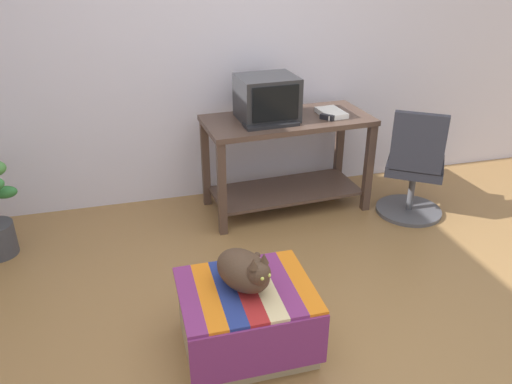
# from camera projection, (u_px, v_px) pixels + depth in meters

# --- Properties ---
(ground_plane) EXTENTS (14.00, 14.00, 0.00)m
(ground_plane) POSITION_uv_depth(u_px,v_px,m) (297.00, 351.00, 2.75)
(ground_plane) COLOR olive
(back_wall) EXTENTS (8.00, 0.10, 2.60)m
(back_wall) POSITION_uv_depth(u_px,v_px,m) (216.00, 39.00, 3.94)
(back_wall) COLOR silver
(back_wall) RESTS_ON ground_plane
(desk) EXTENTS (1.32, 0.66, 0.77)m
(desk) POSITION_uv_depth(u_px,v_px,m) (287.00, 148.00, 4.01)
(desk) COLOR #4C382D
(desk) RESTS_ON ground_plane
(tv_monitor) EXTENTS (0.45, 0.40, 0.33)m
(tv_monitor) POSITION_uv_depth(u_px,v_px,m) (267.00, 99.00, 3.80)
(tv_monitor) COLOR #28282B
(tv_monitor) RESTS_ON desk
(keyboard) EXTENTS (0.41, 0.17, 0.02)m
(keyboard) POSITION_uv_depth(u_px,v_px,m) (271.00, 124.00, 3.73)
(keyboard) COLOR black
(keyboard) RESTS_ON desk
(book) EXTENTS (0.19, 0.27, 0.04)m
(book) POSITION_uv_depth(u_px,v_px,m) (331.00, 113.00, 3.95)
(book) COLOR white
(book) RESTS_ON desk
(ottoman_with_blanket) EXTENTS (0.69, 0.58, 0.39)m
(ottoman_with_blanket) POSITION_uv_depth(u_px,v_px,m) (247.00, 318.00, 2.69)
(ottoman_with_blanket) COLOR tan
(ottoman_with_blanket) RESTS_ON ground_plane
(cat) EXTENTS (0.34, 0.44, 0.25)m
(cat) POSITION_uv_depth(u_px,v_px,m) (245.00, 270.00, 2.58)
(cat) COLOR #473323
(cat) RESTS_ON ottoman_with_blanket
(office_chair) EXTENTS (0.58, 0.58, 0.89)m
(office_chair) POSITION_uv_depth(u_px,v_px,m) (414.00, 171.00, 3.93)
(office_chair) COLOR #4C4C51
(office_chair) RESTS_ON ground_plane
(stapler) EXTENTS (0.10, 0.11, 0.04)m
(stapler) POSITION_uv_depth(u_px,v_px,m) (327.00, 117.00, 3.85)
(stapler) COLOR black
(stapler) RESTS_ON desk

